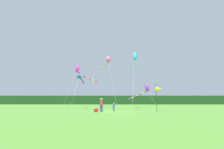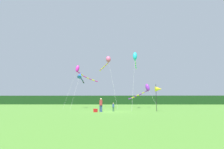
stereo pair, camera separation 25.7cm
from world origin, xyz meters
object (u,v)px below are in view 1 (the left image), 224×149
Objects in this scene: person_adult at (101,104)px; cooler_box at (96,110)px; kite_blue at (80,76)px; kite_cyan at (135,58)px; banner_flag_pole at (159,89)px; kite_magenta at (80,71)px; kite_purple at (145,89)px; person_child at (114,107)px; kite_rainbow at (107,60)px.

person_adult reaches higher than cooler_box.
kite_cyan is at bearing -4.55° from kite_blue.
banner_flag_pole is 0.44× the size of kite_blue.
kite_magenta is (-10.95, 3.70, -1.94)m from kite_cyan.
banner_flag_pole is 0.42× the size of kite_magenta.
kite_purple is at bearing 6.12° from kite_magenta.
kite_blue is 3.25m from kite_magenta.
banner_flag_pole is at bearing 9.28° from person_adult.
kite_magenta reaches higher than cooler_box.
person_child is at bearing 35.43° from person_adult.
person_child is 12.62m from kite_cyan.
kite_blue is at bearing 125.20° from person_child.
kite_magenta is at bearing 175.80° from kite_rainbow.
kite_rainbow is (0.25, 12.63, 8.62)m from person_adult.
cooler_box is at bearing -70.28° from kite_magenta.
banner_flag_pole is 15.65m from kite_blue.
banner_flag_pole is at bearing 1.29° from person_child.
person_adult is at bearing -64.66° from kite_blue.
kite_magenta is 1.20× the size of kite_purple.
kite_cyan is (3.94, 8.23, 8.72)m from person_child.
kite_purple is (8.74, 14.87, 3.58)m from cooler_box.
person_adult is at bearing -144.57° from person_child.
banner_flag_pole is (7.67, 1.25, 1.97)m from person_adult.
kite_cyan is at bearing 104.97° from banner_flag_pole.
kite_blue is at bearing -77.75° from kite_magenta.
kite_rainbow reaches higher than kite_blue.
kite_magenta is (-5.69, 0.42, -2.16)m from kite_rainbow.
banner_flag_pole is 0.50× the size of kite_purple.
person_adult is 0.16× the size of kite_rainbow.
kite_purple is at bearing 13.38° from kite_rainbow.
kite_blue is 10.87m from kite_cyan.
person_child is 2.69m from cooler_box.
person_child is 6.52m from banner_flag_pole.
person_child is at bearing -54.80° from kite_blue.
person_adult is 0.17× the size of kite_cyan.
kite_blue is 1.13× the size of kite_purple.
person_adult is at bearing -119.23° from kite_purple.
cooler_box is 17.62m from kite_purple.
person_child is 12.33m from kite_blue.
kite_rainbow reaches higher than banner_flag_pole.
kite_rainbow is (-1.32, 11.51, 8.94)m from person_child.
kite_magenta is at bearing 112.63° from person_adult.
kite_magenta reaches higher than banner_flag_pole.
kite_purple is (7.86, 1.87, -5.79)m from kite_rainbow.
person_adult reaches higher than person_child.
banner_flag_pole is 0.34× the size of kite_rainbow.
kite_purple is (12.93, 4.33, -2.27)m from kite_blue.
kite_rainbow is (-5.26, 3.29, 0.22)m from kite_cyan.
kite_blue is at bearing -161.46° from kite_purple.
person_child is 0.16× the size of kite_purple.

